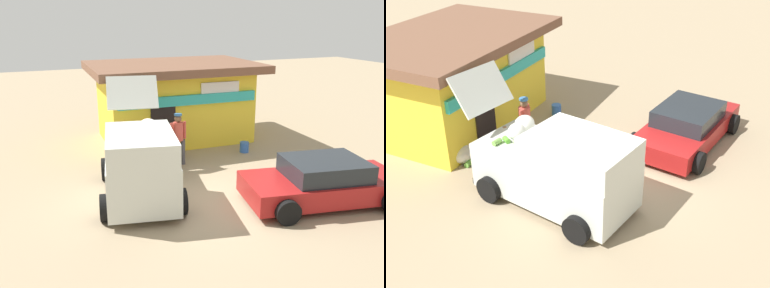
{
  "view_description": "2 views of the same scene",
  "coord_description": "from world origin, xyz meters",
  "views": [
    {
      "loc": [
        -4.32,
        -9.32,
        4.87
      ],
      "look_at": [
        0.28,
        1.93,
        1.05
      ],
      "focal_mm": 39.14,
      "sensor_mm": 36.0,
      "label": 1
    },
    {
      "loc": [
        -10.34,
        -3.4,
        7.1
      ],
      "look_at": [
        -0.01,
        1.25,
        0.82
      ],
      "focal_mm": 44.66,
      "sensor_mm": 36.0,
      "label": 2
    }
  ],
  "objects": [
    {
      "name": "ground_plane",
      "position": [
        0.0,
        0.0,
        0.0
      ],
      "size": [
        60.0,
        60.0,
        0.0
      ],
      "primitive_type": "plane",
      "color": "#9E896B"
    },
    {
      "name": "storefront_bar",
      "position": [
        1.19,
        6.09,
        1.57
      ],
      "size": [
        6.52,
        4.57,
        3.01
      ],
      "color": "yellow",
      "rests_on": "ground_plane"
    },
    {
      "name": "delivery_van",
      "position": [
        -1.61,
        1.06,
        1.02
      ],
      "size": [
        2.75,
        4.86,
        2.96
      ],
      "color": "silver",
      "rests_on": "ground_plane"
    },
    {
      "name": "parked_sedan",
      "position": [
        2.81,
        -1.11,
        0.57
      ],
      "size": [
        4.49,
        2.79,
        1.21
      ],
      "color": "maroon",
      "rests_on": "ground_plane"
    },
    {
      "name": "vendor_standing",
      "position": [
        0.24,
        3.04,
        1.01
      ],
      "size": [
        0.57,
        0.37,
        1.75
      ],
      "color": "#4C4C51",
      "rests_on": "ground_plane"
    },
    {
      "name": "customer_bending",
      "position": [
        -1.19,
        3.13,
        0.87
      ],
      "size": [
        0.73,
        0.69,
        1.42
      ],
      "color": "#726047",
      "rests_on": "ground_plane"
    },
    {
      "name": "unloaded_banana_pile",
      "position": [
        -0.93,
        4.45,
        0.23
      ],
      "size": [
        0.9,
        0.91,
        0.49
      ],
      "color": "silver",
      "rests_on": "ground_plane"
    },
    {
      "name": "paint_bucket",
      "position": [
        2.94,
        3.39,
        0.19
      ],
      "size": [
        0.33,
        0.33,
        0.38
      ],
      "primitive_type": "cylinder",
      "color": "blue",
      "rests_on": "ground_plane"
    }
  ]
}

